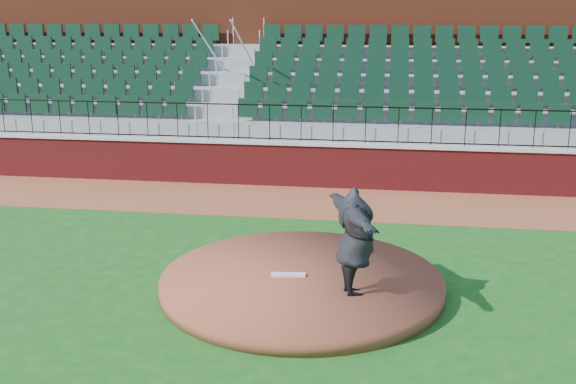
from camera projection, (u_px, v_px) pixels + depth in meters
The scene contains 10 objects.
ground at pixel (276, 279), 12.78m from camera, with size 90.00×90.00×0.00m, color #154C16.
warning_track at pixel (310, 201), 17.94m from camera, with size 34.00×3.20×0.01m, color brown.
field_wall at pixel (317, 166), 19.31m from camera, with size 34.00×0.35×1.20m, color maroon.
wall_cap at pixel (317, 143), 19.14m from camera, with size 34.00×0.45×0.10m, color #B7B7B7.
wall_railing at pixel (317, 124), 19.00m from camera, with size 34.00×0.05×1.00m, color black, non-canonical shape.
seating_stands at pixel (326, 94), 21.47m from camera, with size 34.00×5.10×4.60m, color gray, non-canonical shape.
concourse_wall at pixel (334, 72), 24.03m from camera, with size 34.00×0.50×5.50m, color maroon.
pitchers_mound at pixel (302, 282), 12.33m from camera, with size 5.10×5.10×0.25m, color brown.
pitching_rubber at pixel (288, 275), 12.29m from camera, with size 0.62×0.15×0.04m, color silver.
pitcher at pixel (355, 241), 11.30m from camera, with size 2.29×0.62×1.87m, color black.
Camera 1 is at (1.98, -11.75, 4.92)m, focal length 42.55 mm.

